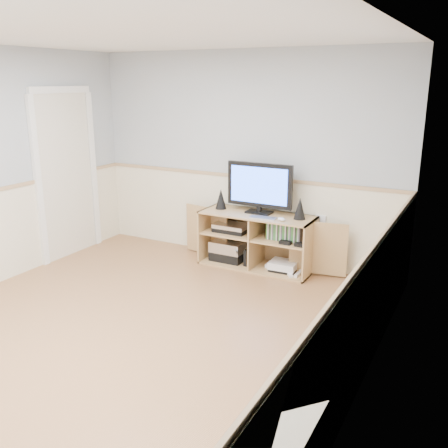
{
  "coord_description": "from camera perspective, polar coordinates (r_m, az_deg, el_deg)",
  "views": [
    {
      "loc": [
        2.62,
        -3.16,
        2.14
      ],
      "look_at": [
        0.29,
        1.2,
        0.72
      ],
      "focal_mm": 40.0,
      "sensor_mm": 36.0,
      "label": 1
    }
  ],
  "objects": [
    {
      "name": "game_consoles",
      "position": [
        5.85,
        6.75,
        -4.79
      ],
      "size": [
        0.45,
        0.3,
        0.11
      ],
      "color": "white",
      "rests_on": "media_cabinet"
    },
    {
      "name": "room",
      "position": [
        4.33,
        -10.83,
        3.42
      ],
      "size": [
        4.04,
        4.54,
        2.54
      ],
      "color": "#B27F4F",
      "rests_on": "ground"
    },
    {
      "name": "game_cases",
      "position": [
        5.71,
        6.96,
        -0.93
      ],
      "size": [
        0.41,
        0.14,
        0.19
      ],
      "primitive_type": "cube",
      "color": "#3F8C3F",
      "rests_on": "media_cabinet"
    },
    {
      "name": "mouse",
      "position": [
        5.55,
        6.58,
        0.55
      ],
      "size": [
        0.11,
        0.1,
        0.04
      ],
      "primitive_type": "ellipsoid",
      "rotation": [
        0.0,
        0.0,
        -0.38
      ],
      "color": "white",
      "rests_on": "media_cabinet"
    },
    {
      "name": "monitor",
      "position": [
        5.78,
        4.08,
        4.31
      ],
      "size": [
        0.8,
        0.18,
        0.59
      ],
      "color": "black",
      "rests_on": "media_cabinet"
    },
    {
      "name": "wall_outlet",
      "position": [
        5.83,
        11.01,
        0.43
      ],
      "size": [
        0.12,
        0.03,
        0.12
      ],
      "primitive_type": "cube",
      "color": "white",
      "rests_on": "wall_back"
    },
    {
      "name": "media_cabinet",
      "position": [
        5.95,
        4.0,
        -1.68
      ],
      "size": [
        2.1,
        0.5,
        0.65
      ],
      "color": "tan",
      "rests_on": "floor"
    },
    {
      "name": "av_components",
      "position": [
        6.08,
        0.68,
        -2.38
      ],
      "size": [
        0.5,
        0.3,
        0.47
      ],
      "color": "black",
      "rests_on": "media_cabinet"
    },
    {
      "name": "keyboard",
      "position": [
        5.63,
        4.48,
        0.72
      ],
      "size": [
        0.31,
        0.14,
        0.01
      ],
      "primitive_type": "cube",
      "rotation": [
        0.0,
        0.0,
        0.08
      ],
      "color": "silver",
      "rests_on": "media_cabinet"
    },
    {
      "name": "speaker_left",
      "position": [
        6.01,
        -0.36,
        2.89
      ],
      "size": [
        0.13,
        0.13,
        0.24
      ],
      "primitive_type": "cone",
      "color": "black",
      "rests_on": "media_cabinet"
    },
    {
      "name": "speaker_right",
      "position": [
        5.62,
        8.66,
        1.77
      ],
      "size": [
        0.13,
        0.13,
        0.25
      ],
      "primitive_type": "cone",
      "color": "black",
      "rests_on": "media_cabinet"
    }
  ]
}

